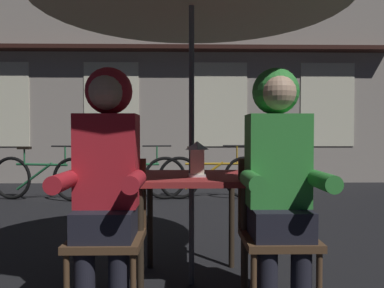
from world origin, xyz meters
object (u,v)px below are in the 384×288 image
object	(u,v)px
bicycle_nearest	(42,178)
bicycle_second	(131,177)
lantern	(197,158)
chair_left	(109,226)
cafe_table	(192,190)
chair_right	(275,225)
bicycle_third	(212,176)
person_right_hooded	(278,165)
person_left_hooded	(107,165)

from	to	relation	value
bicycle_nearest	bicycle_second	xyz separation A→B (m)	(1.36, -0.01, 0.00)
lantern	chair_left	distance (m)	0.70
cafe_table	chair_left	distance (m)	0.62
chair_left	bicycle_second	size ratio (longest dim) A/B	0.52
chair_right	bicycle_third	xyz separation A→B (m)	(-0.11, 3.63, -0.14)
lantern	person_right_hooded	xyz separation A→B (m)	(0.45, -0.35, -0.01)
chair_right	person_right_hooded	xyz separation A→B (m)	(0.00, -0.06, 0.36)
person_left_hooded	bicycle_third	world-z (taller)	person_left_hooded
person_right_hooded	bicycle_nearest	world-z (taller)	person_right_hooded
bicycle_second	person_left_hooded	bearing A→B (deg)	-83.87
bicycle_nearest	bicycle_second	size ratio (longest dim) A/B	0.99
chair_left	person_left_hooded	world-z (taller)	person_left_hooded
chair_left	person_right_hooded	xyz separation A→B (m)	(0.96, -0.06, 0.36)
cafe_table	chair_right	size ratio (longest dim) A/B	0.85
lantern	person_left_hooded	world-z (taller)	person_left_hooded
person_left_hooded	person_right_hooded	xyz separation A→B (m)	(0.96, 0.00, 0.00)
cafe_table	person_right_hooded	distance (m)	0.67
cafe_table	bicycle_second	bearing A→B (deg)	105.32
person_right_hooded	lantern	bearing A→B (deg)	141.42
lantern	bicycle_second	bearing A→B (deg)	105.58
bicycle_third	chair_left	bearing A→B (deg)	-103.17
chair_right	person_left_hooded	distance (m)	1.03
bicycle_third	person_left_hooded	bearing A→B (deg)	-102.97
cafe_table	person_left_hooded	bearing A→B (deg)	-138.43
bicycle_third	cafe_table	bearing A→B (deg)	-96.47
cafe_table	bicycle_nearest	bearing A→B (deg)	125.04
chair_right	person_right_hooded	world-z (taller)	person_right_hooded
person_left_hooded	lantern	bearing A→B (deg)	34.58
bicycle_third	person_right_hooded	bearing A→B (deg)	-88.29
lantern	bicycle_third	world-z (taller)	lantern
lantern	chair_left	world-z (taller)	lantern
chair_right	bicycle_nearest	world-z (taller)	chair_right
lantern	chair_left	xyz separation A→B (m)	(-0.51, -0.30, -0.37)
lantern	person_right_hooded	size ratio (longest dim) A/B	0.17
chair_left	person_right_hooded	size ratio (longest dim) A/B	0.62
chair_left	person_left_hooded	bearing A→B (deg)	-90.00
person_right_hooded	bicycle_nearest	bearing A→B (deg)	126.94
bicycle_second	person_right_hooded	bearing A→B (deg)	-69.42
lantern	person_right_hooded	distance (m)	0.57
person_left_hooded	bicycle_nearest	world-z (taller)	person_left_hooded
cafe_table	bicycle_third	size ratio (longest dim) A/B	0.44
cafe_table	bicycle_third	distance (m)	3.30
cafe_table	person_left_hooded	xyz separation A→B (m)	(-0.48, -0.43, 0.21)
cafe_table	lantern	distance (m)	0.24
bicycle_nearest	bicycle_second	bearing A→B (deg)	-0.53
chair_left	bicycle_third	size ratio (longest dim) A/B	0.52
person_left_hooded	cafe_table	bearing A→B (deg)	41.57
chair_left	cafe_table	bearing A→B (deg)	37.55
bicycle_nearest	bicycle_third	xyz separation A→B (m)	(2.59, 0.10, 0.00)
lantern	bicycle_third	xyz separation A→B (m)	(0.34, 3.34, -0.51)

